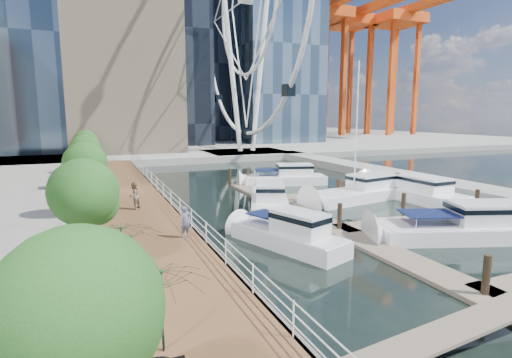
{
  "coord_description": "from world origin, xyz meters",
  "views": [
    {
      "loc": [
        -11.09,
        -12.21,
        7.2
      ],
      "look_at": [
        -1.02,
        11.86,
        3.0
      ],
      "focal_mm": 28.0,
      "sensor_mm": 36.0,
      "label": 1
    }
  ],
  "objects": [
    {
      "name": "seawall",
      "position": [
        -6.0,
        15.0,
        0.5
      ],
      "size": [
        0.25,
        60.0,
        1.0
      ],
      "primitive_type": "cube",
      "color": "#595954",
      "rests_on": "ground"
    },
    {
      "name": "cafe_seating",
      "position": [
        -10.42,
        -2.25,
        2.21
      ],
      "size": [
        5.22,
        12.35,
        2.5
      ],
      "color": "#0E3320",
      "rests_on": "ground"
    },
    {
      "name": "yacht_foreground",
      "position": [
        9.13,
        3.85,
        0.0
      ],
      "size": [
        12.05,
        6.86,
        2.15
      ],
      "primitive_type": null,
      "rotation": [
        0.0,
        0.0,
        1.23
      ],
      "color": "silver",
      "rests_on": "ground"
    },
    {
      "name": "moored_yachts",
      "position": [
        9.1,
        13.88,
        0.0
      ],
      "size": [
        20.15,
        38.72,
        11.5
      ],
      "color": "white",
      "rests_on": "ground"
    },
    {
      "name": "pier",
      "position": [
        14.0,
        52.0,
        0.5
      ],
      "size": [
        14.0,
        12.0,
        1.0
      ],
      "primitive_type": "cube",
      "color": "gray",
      "rests_on": "ground"
    },
    {
      "name": "ground",
      "position": [
        0.0,
        0.0,
        0.0
      ],
      "size": [
        520.0,
        520.0,
        0.0
      ],
      "primitive_type": "plane",
      "color": "black",
      "rests_on": "ground"
    },
    {
      "name": "port_cranes",
      "position": [
        67.67,
        95.67,
        20.0
      ],
      "size": [
        40.0,
        52.0,
        38.0
      ],
      "color": "#D84C14",
      "rests_on": "ground"
    },
    {
      "name": "breakwater",
      "position": [
        20.0,
        20.0,
        0.5
      ],
      "size": [
        4.0,
        60.0,
        1.0
      ],
      "primitive_type": "cube",
      "color": "gray",
      "rests_on": "ground"
    },
    {
      "name": "land_far",
      "position": [
        0.0,
        102.0,
        0.5
      ],
      "size": [
        200.0,
        114.0,
        1.0
      ],
      "primitive_type": "cube",
      "color": "gray",
      "rests_on": "ground"
    },
    {
      "name": "pedestrian_near",
      "position": [
        -6.81,
        7.32,
        1.81
      ],
      "size": [
        0.7,
        0.58,
        1.63
      ],
      "primitive_type": "imported",
      "rotation": [
        0.0,
        0.0,
        0.38
      ],
      "color": "#4F5469",
      "rests_on": "boardwalk"
    },
    {
      "name": "cafe_tables",
      "position": [
        -10.4,
        -2.0,
        1.37
      ],
      "size": [
        2.5,
        13.7,
        0.74
      ],
      "color": "black",
      "rests_on": "ground"
    },
    {
      "name": "floating_docks",
      "position": [
        7.97,
        9.98,
        0.49
      ],
      "size": [
        16.0,
        34.0,
        2.6
      ],
      "color": "#6D6051",
      "rests_on": "ground"
    },
    {
      "name": "pedestrian_far",
      "position": [
        -9.82,
        30.51,
        1.82
      ],
      "size": [
        1.01,
        0.87,
        1.63
      ],
      "primitive_type": "imported",
      "rotation": [
        0.0,
        0.0,
        2.53
      ],
      "color": "#333940",
      "rests_on": "boardwalk"
    },
    {
      "name": "railing",
      "position": [
        -6.1,
        15.0,
        1.52
      ],
      "size": [
        0.1,
        60.0,
        1.05
      ],
      "primitive_type": null,
      "color": "white",
      "rests_on": "boardwalk"
    },
    {
      "name": "pedestrian_mid",
      "position": [
        -8.57,
        14.79,
        1.91
      ],
      "size": [
        1.11,
        1.13,
        1.83
      ],
      "primitive_type": "imported",
      "rotation": [
        0.0,
        0.0,
        -2.29
      ],
      "color": "#7C6756",
      "rests_on": "boardwalk"
    },
    {
      "name": "street_trees",
      "position": [
        -11.4,
        14.0,
        4.29
      ],
      "size": [
        2.6,
        42.6,
        4.6
      ],
      "color": "#3F2B1C",
      "rests_on": "ground"
    },
    {
      "name": "boardwalk",
      "position": [
        -9.0,
        15.0,
        0.5
      ],
      "size": [
        6.0,
        60.0,
        1.0
      ],
      "primitive_type": "cube",
      "color": "brown",
      "rests_on": "ground"
    }
  ]
}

